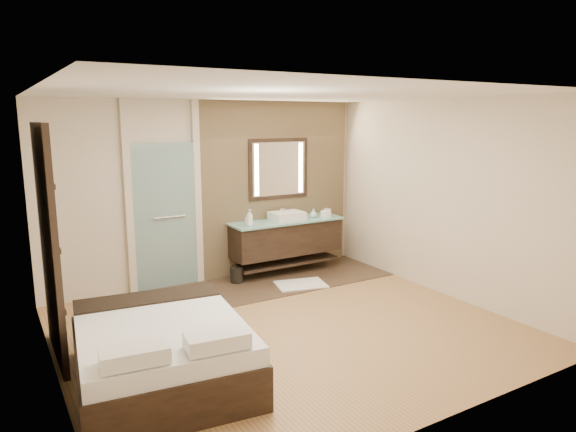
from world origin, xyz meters
TOP-DOWN VIEW (x-y plane):
  - floor at (0.00, 0.00)m, footprint 5.00×5.00m
  - tile_strip at (0.60, 1.60)m, footprint 3.80×1.30m
  - stone_wall at (1.10, 2.21)m, footprint 2.60×0.08m
  - vanity at (1.10, 1.92)m, footprint 1.85×0.55m
  - mirror_unit at (1.10, 2.16)m, footprint 1.06×0.04m
  - frosted_door at (-0.75, 2.20)m, footprint 1.10×0.12m
  - shoji_partition at (-2.43, 0.60)m, footprint 0.06×1.20m
  - bed at (-1.65, -0.44)m, footprint 1.70×2.03m
  - bath_mat at (0.96, 1.25)m, footprint 0.82×0.66m
  - waste_bin at (0.20, 1.85)m, footprint 0.20×0.20m
  - tissue_box at (1.78, 1.81)m, footprint 0.13×0.13m
  - soap_bottle_a at (0.40, 1.80)m, footprint 0.10×0.10m
  - soap_bottle_b at (0.43, 1.94)m, footprint 0.09×0.09m
  - soap_bottle_c at (1.57, 1.85)m, footprint 0.13×0.13m
  - cup at (1.92, 1.97)m, footprint 0.13×0.13m

SIDE VIEW (x-z plane):
  - floor at x=0.00m, z-range 0.00..0.00m
  - tile_strip at x=0.60m, z-range 0.00..0.01m
  - bath_mat at x=0.96m, z-range 0.01..0.03m
  - waste_bin at x=0.20m, z-range 0.00..0.24m
  - bed at x=-1.65m, z-range -0.06..0.66m
  - vanity at x=1.10m, z-range 0.14..1.02m
  - cup at x=1.92m, z-range 0.86..0.96m
  - tissue_box at x=1.78m, z-range 0.86..0.97m
  - soap_bottle_c at x=1.57m, z-range 0.86..1.01m
  - soap_bottle_b at x=0.43m, z-range 0.86..1.02m
  - soap_bottle_a at x=0.40m, z-range 0.86..1.11m
  - frosted_door at x=-0.75m, z-range -0.21..2.49m
  - shoji_partition at x=-2.43m, z-range 0.01..2.41m
  - stone_wall at x=1.10m, z-range 0.00..2.70m
  - mirror_unit at x=1.10m, z-range 1.17..2.13m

